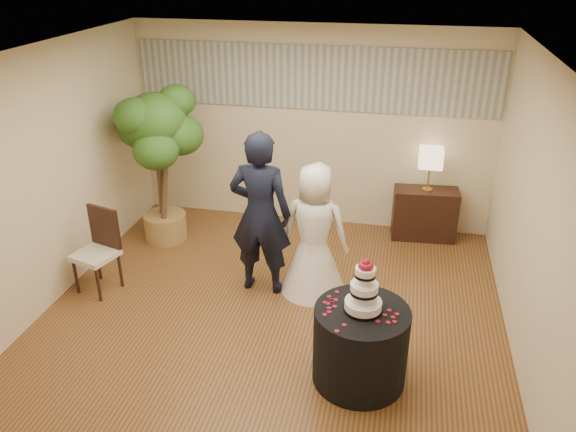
% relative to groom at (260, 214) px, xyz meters
% --- Properties ---
extents(floor, '(5.00, 5.00, 0.00)m').
position_rel_groom_xyz_m(floor, '(0.25, -0.55, -0.97)').
color(floor, brown).
rests_on(floor, ground).
extents(ceiling, '(5.00, 5.00, 0.00)m').
position_rel_groom_xyz_m(ceiling, '(0.25, -0.55, 1.83)').
color(ceiling, white).
rests_on(ceiling, wall_back).
extents(wall_back, '(5.00, 0.06, 2.80)m').
position_rel_groom_xyz_m(wall_back, '(0.25, 1.95, 0.43)').
color(wall_back, beige).
rests_on(wall_back, ground).
extents(wall_front, '(5.00, 0.06, 2.80)m').
position_rel_groom_xyz_m(wall_front, '(0.25, -3.05, 0.43)').
color(wall_front, beige).
rests_on(wall_front, ground).
extents(wall_left, '(0.06, 5.00, 2.80)m').
position_rel_groom_xyz_m(wall_left, '(-2.25, -0.55, 0.43)').
color(wall_left, beige).
rests_on(wall_left, ground).
extents(wall_right, '(0.06, 5.00, 2.80)m').
position_rel_groom_xyz_m(wall_right, '(2.75, -0.55, 0.43)').
color(wall_right, beige).
rests_on(wall_right, ground).
extents(mural_border, '(4.90, 0.02, 0.85)m').
position_rel_groom_xyz_m(mural_border, '(0.25, 1.93, 1.13)').
color(mural_border, '#9D9D91').
rests_on(mural_border, wall_back).
extents(groom, '(0.72, 0.49, 1.94)m').
position_rel_groom_xyz_m(groom, '(0.00, 0.00, 0.00)').
color(groom, black).
rests_on(groom, floor).
extents(bride, '(0.85, 0.85, 1.58)m').
position_rel_groom_xyz_m(bride, '(0.60, 0.09, -0.18)').
color(bride, white).
rests_on(bride, floor).
extents(cake_table, '(1.11, 1.11, 0.77)m').
position_rel_groom_xyz_m(cake_table, '(1.28, -1.33, -0.59)').
color(cake_table, black).
rests_on(cake_table, floor).
extents(wedding_cake, '(0.34, 0.34, 0.53)m').
position_rel_groom_xyz_m(wedding_cake, '(1.28, -1.33, 0.06)').
color(wedding_cake, white).
rests_on(wedding_cake, cake_table).
extents(console, '(0.88, 0.44, 0.72)m').
position_rel_groom_xyz_m(console, '(1.87, 1.71, -0.61)').
color(console, black).
rests_on(console, floor).
extents(table_lamp, '(0.31, 0.31, 0.58)m').
position_rel_groom_xyz_m(table_lamp, '(1.87, 1.71, 0.04)').
color(table_lamp, '#CDB887').
rests_on(table_lamp, console).
extents(ficus_tree, '(1.33, 1.33, 2.15)m').
position_rel_groom_xyz_m(ficus_tree, '(-1.61, 0.93, 0.11)').
color(ficus_tree, '#305C1D').
rests_on(ficus_tree, floor).
extents(side_chair, '(0.57, 0.58, 1.00)m').
position_rel_groom_xyz_m(side_chair, '(-1.87, -0.44, -0.47)').
color(side_chair, black).
rests_on(side_chair, floor).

